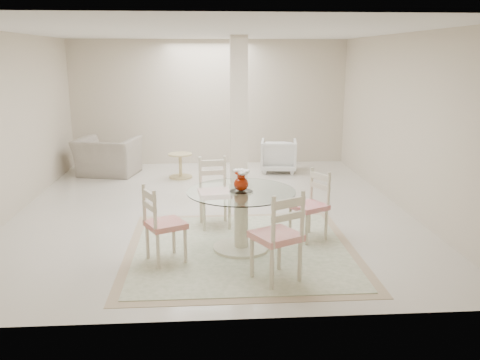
{
  "coord_description": "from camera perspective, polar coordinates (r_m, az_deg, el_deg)",
  "views": [
    {
      "loc": [
        -0.1,
        -7.72,
        2.36
      ],
      "look_at": [
        0.32,
        -1.59,
        0.85
      ],
      "focal_mm": 38.0,
      "sensor_mm": 36.0,
      "label": 1
    }
  ],
  "objects": [
    {
      "name": "recliner_taupe",
      "position": [
        10.58,
        -14.62,
        2.56
      ],
      "size": [
        1.34,
        1.23,
        0.75
      ],
      "primitive_type": "imported",
      "rotation": [
        0.0,
        0.0,
        2.93
      ],
      "color": "#A19385",
      "rests_on": "ground"
    },
    {
      "name": "column",
      "position": [
        9.1,
        -0.14,
        7.45
      ],
      "size": [
        0.3,
        0.3,
        2.7
      ],
      "primitive_type": "cube",
      "color": "beige",
      "rests_on": "ground"
    },
    {
      "name": "red_vase",
      "position": [
        6.12,
        0.16,
        0.05
      ],
      "size": [
        0.21,
        0.2,
        0.27
      ],
      "color": "#A82005",
      "rests_on": "dining_table"
    },
    {
      "name": "dining_chair_north",
      "position": [
        7.13,
        -2.95,
        -0.78
      ],
      "size": [
        0.48,
        0.48,
        1.08
      ],
      "rotation": [
        0.0,
        0.0,
        0.13
      ],
      "color": "beige",
      "rests_on": "ground"
    },
    {
      "name": "dining_table",
      "position": [
        6.26,
        0.13,
        -4.54
      ],
      "size": [
        1.32,
        1.32,
        0.76
      ],
      "rotation": [
        0.0,
        0.0,
        0.33
      ],
      "color": "beige",
      "rests_on": "ground"
    },
    {
      "name": "area_rug",
      "position": [
        6.39,
        0.12,
        -7.78
      ],
      "size": [
        2.85,
        2.85,
        0.02
      ],
      "color": "tan",
      "rests_on": "ground"
    },
    {
      "name": "armchair_white",
      "position": [
        10.58,
        4.36,
        2.76
      ],
      "size": [
        0.82,
        0.84,
        0.67
      ],
      "primitive_type": "imported",
      "rotation": [
        0.0,
        0.0,
        2.99
      ],
      "color": "white",
      "rests_on": "ground"
    },
    {
      "name": "dining_chair_south",
      "position": [
        5.32,
        4.53,
        -5.65
      ],
      "size": [
        0.61,
        0.61,
        1.12
      ],
      "rotation": [
        0.0,
        0.0,
        3.63
      ],
      "color": "beige",
      "rests_on": "ground"
    },
    {
      "name": "room_shell",
      "position": [
        7.74,
        -3.25,
        10.06
      ],
      "size": [
        6.02,
        7.02,
        2.71
      ],
      "color": "beige",
      "rests_on": "ground"
    },
    {
      "name": "ground",
      "position": [
        8.07,
        -3.07,
        -3.2
      ],
      "size": [
        7.0,
        7.0,
        0.0
      ],
      "primitive_type": "plane",
      "color": "silver",
      "rests_on": "ground"
    },
    {
      "name": "side_table",
      "position": [
        10.08,
        -6.7,
        1.5
      ],
      "size": [
        0.47,
        0.47,
        0.49
      ],
      "color": "#D6C484",
      "rests_on": "ground"
    },
    {
      "name": "dining_chair_east",
      "position": [
        6.67,
        8.15,
        -2.23
      ],
      "size": [
        0.55,
        0.55,
        1.01
      ],
      "rotation": [
        0.0,
        0.0,
        -1.06
      ],
      "color": "beige",
      "rests_on": "ground"
    },
    {
      "name": "dining_chair_west",
      "position": [
        5.91,
        -8.99,
        -4.33
      ],
      "size": [
        0.55,
        0.55,
        1.02
      ],
      "rotation": [
        0.0,
        0.0,
        2.04
      ],
      "color": "beige",
      "rests_on": "ground"
    }
  ]
}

